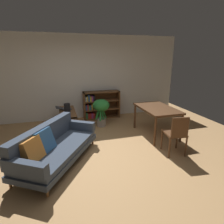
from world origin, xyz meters
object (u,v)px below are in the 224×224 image
fabric_couch (53,146)px  open_laptop (64,108)px  media_console (68,120)px  dining_chair_near (176,133)px  bookshelf (99,105)px  desk_speaker (67,108)px  potted_floor_plant (101,108)px  dining_table (157,110)px

fabric_couch → open_laptop: 2.07m
media_console → dining_chair_near: dining_chair_near is taller
bookshelf → dining_chair_near: bearing=-71.0°
media_console → desk_speaker: size_ratio=4.61×
potted_floor_plant → dining_table: size_ratio=0.64×
media_console → desk_speaker: (-0.00, -0.20, 0.40)m
open_laptop → bookshelf: bookshelf is taller
dining_chair_near → open_laptop: bearing=131.3°
dining_chair_near → bookshelf: 3.10m
open_laptop → potted_floor_plant: 1.10m
media_console → dining_table: 2.53m
desk_speaker → dining_chair_near: bearing=-43.6°
media_console → open_laptop: open_laptop is taller
dining_table → dining_chair_near: (-0.14, -1.08, -0.18)m
media_console → bookshelf: 1.32m
potted_floor_plant → dining_chair_near: dining_chair_near is taller
desk_speaker → open_laptop: bearing=97.9°
dining_chair_near → media_console: bearing=133.6°
media_console → bookshelf: (1.09, 0.73, 0.19)m
desk_speaker → fabric_couch: bearing=-103.3°
potted_floor_plant → dining_chair_near: bearing=-61.9°
media_console → potted_floor_plant: size_ratio=1.50×
media_console → dining_table: size_ratio=0.97×
dining_chair_near → potted_floor_plant: bearing=118.1°
potted_floor_plant → bookshelf: size_ratio=0.68×
fabric_couch → bookshelf: bearing=59.8°
media_console → dining_chair_near: bearing=-46.4°
open_laptop → desk_speaker: size_ratio=1.72×
dining_table → dining_chair_near: dining_chair_near is taller
desk_speaker → potted_floor_plant: 0.99m
fabric_couch → bookshelf: size_ratio=1.72×
potted_floor_plant → dining_chair_near: size_ratio=0.95×
dining_table → desk_speaker: bearing=157.6°
dining_table → dining_chair_near: bearing=-97.2°
potted_floor_plant → dining_chair_near: 2.38m
dining_chair_near → bookshelf: bearing=109.0°
fabric_couch → dining_chair_near: (2.47, -0.41, 0.14)m
desk_speaker → dining_table: bearing=-22.4°
dining_table → bookshelf: bookshelf is taller
fabric_couch → dining_table: 2.71m
open_laptop → bookshelf: bearing=22.4°
fabric_couch → open_laptop: size_ratio=4.51×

